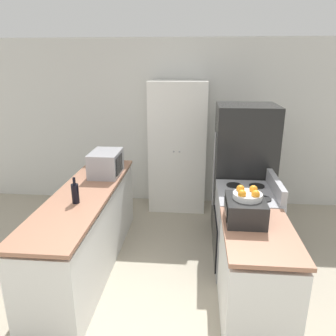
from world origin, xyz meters
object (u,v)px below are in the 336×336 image
at_px(toaster_oven, 245,210).
at_px(fruit_bowl, 248,194).
at_px(microwave, 106,163).
at_px(stove, 245,229).
at_px(refrigerator, 243,172).
at_px(pantry_cabinet, 178,147).
at_px(wine_bottle, 75,193).

height_order(toaster_oven, fruit_bowl, fruit_bowl).
distance_m(microwave, toaster_oven, 1.90).
xyz_separation_m(stove, refrigerator, (0.05, 0.77, 0.41)).
bearing_deg(fruit_bowl, stove, 80.40).
bearing_deg(toaster_oven, stove, 79.45).
bearing_deg(stove, microwave, 165.64).
height_order(pantry_cabinet, wine_bottle, pantry_cabinet).
xyz_separation_m(stove, fruit_bowl, (-0.11, -0.66, 0.69)).
xyz_separation_m(refrigerator, toaster_oven, (-0.17, -1.44, 0.14)).
xyz_separation_m(wine_bottle, fruit_bowl, (1.64, -0.23, 0.14)).
bearing_deg(pantry_cabinet, fruit_bowl, -71.48).
xyz_separation_m(pantry_cabinet, toaster_oven, (0.73, -2.22, 0.02)).
relative_size(refrigerator, fruit_bowl, 6.94).
bearing_deg(microwave, wine_bottle, -95.20).
xyz_separation_m(pantry_cabinet, wine_bottle, (-0.90, -1.98, 0.02)).
bearing_deg(fruit_bowl, wine_bottle, 172.00).
bearing_deg(wine_bottle, microwave, 84.80).
bearing_deg(pantry_cabinet, toaster_oven, -71.87).
xyz_separation_m(refrigerator, fruit_bowl, (-0.16, -1.43, 0.28)).
height_order(wine_bottle, fruit_bowl, fruit_bowl).
bearing_deg(toaster_oven, fruit_bowl, 37.89).
relative_size(stove, microwave, 2.20).
bearing_deg(pantry_cabinet, stove, -61.09).
xyz_separation_m(stove, toaster_oven, (-0.13, -0.67, 0.55)).
xyz_separation_m(refrigerator, microwave, (-1.72, -0.34, 0.18)).
xyz_separation_m(pantry_cabinet, fruit_bowl, (0.74, -2.21, 0.16)).
bearing_deg(fruit_bowl, microwave, 145.00).
bearing_deg(fruit_bowl, pantry_cabinet, 108.52).
distance_m(microwave, wine_bottle, 0.87).
distance_m(stove, refrigerator, 0.87).
height_order(refrigerator, microwave, refrigerator).
xyz_separation_m(pantry_cabinet, stove, (0.85, -1.54, -0.53)).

